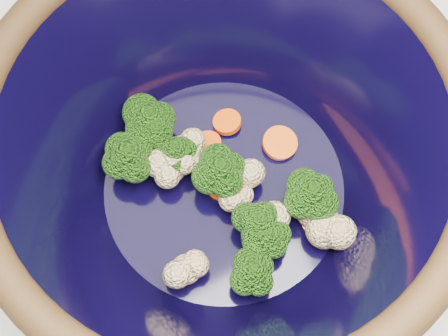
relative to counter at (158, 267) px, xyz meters
The scene contains 4 objects.
ground 0.45m from the counter, ahead, with size 3.00×3.00×0.00m, color #9E7A54.
counter is the anchor object (origin of this frame).
mixing_bowl 0.56m from the counter, 54.83° to the right, with size 0.39×0.39×0.17m.
vegetable_pile 0.53m from the counter, 59.17° to the right, with size 0.17×0.20×0.06m.
Camera 1 is at (-0.04, -0.28, 1.46)m, focal length 50.00 mm.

